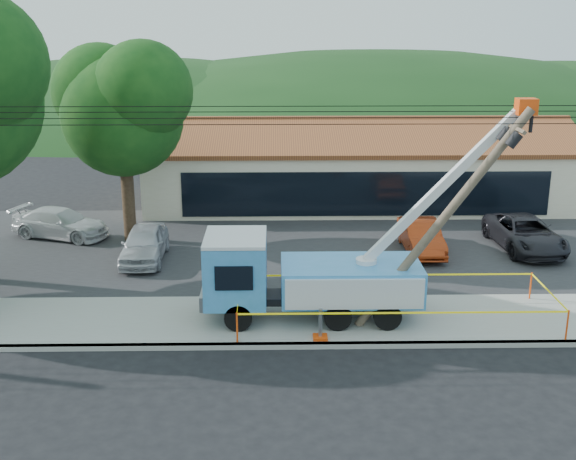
% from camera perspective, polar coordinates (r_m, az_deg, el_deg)
% --- Properties ---
extents(ground, '(120.00, 120.00, 0.00)m').
position_cam_1_polar(ground, '(20.78, 0.35, -11.86)').
color(ground, black).
rests_on(ground, ground).
extents(curb, '(60.00, 0.25, 0.15)m').
position_cam_1_polar(curb, '(22.61, 0.22, -9.13)').
color(curb, '#9B9A91').
rests_on(curb, ground).
extents(sidewalk, '(60.00, 4.00, 0.15)m').
position_cam_1_polar(sidewalk, '(24.34, 0.12, -7.16)').
color(sidewalk, '#9B9A91').
rests_on(sidewalk, ground).
extents(parking_lot, '(60.00, 12.00, 0.10)m').
position_cam_1_polar(parking_lot, '(31.81, -0.17, -1.32)').
color(parking_lot, '#28282B').
rests_on(parking_lot, ground).
extents(strip_mall, '(22.50, 8.53, 4.67)m').
position_cam_1_polar(strip_mall, '(39.30, 5.50, 4.91)').
color(strip_mall, beige).
rests_on(strip_mall, ground).
extents(tree_lot, '(6.30, 5.60, 8.94)m').
position_cam_1_polar(tree_lot, '(32.12, -12.99, 9.71)').
color(tree_lot, '#332316').
rests_on(tree_lot, ground).
extents(hill_west, '(78.40, 56.00, 28.00)m').
position_cam_1_polar(hill_west, '(75.31, -12.33, 8.90)').
color(hill_west, '#143613').
rests_on(hill_west, ground).
extents(hill_center, '(89.60, 64.00, 32.00)m').
position_cam_1_polar(hill_center, '(74.63, 7.10, 9.08)').
color(hill_center, '#143613').
rests_on(hill_center, ground).
extents(hill_east, '(72.80, 52.00, 26.00)m').
position_cam_1_polar(hill_east, '(79.93, 21.61, 8.55)').
color(hill_east, '#143613').
rests_on(hill_east, ground).
extents(utility_truck, '(10.47, 3.85, 7.29)m').
position_cam_1_polar(utility_truck, '(23.90, 1.43, -3.54)').
color(utility_truck, black).
rests_on(utility_truck, ground).
extents(leaning_pole, '(5.28, 1.63, 7.21)m').
position_cam_1_polar(leaning_pole, '(23.15, 12.69, 1.57)').
color(leaning_pole, brown).
rests_on(leaning_pole, ground).
extents(caution_tape, '(10.35, 3.41, 0.99)m').
position_cam_1_polar(caution_tape, '(24.27, 8.42, -5.36)').
color(caution_tape, '#FB480D').
rests_on(caution_tape, ground).
extents(car_silver, '(1.74, 4.21, 1.43)m').
position_cam_1_polar(car_silver, '(30.57, -11.20, -2.52)').
color(car_silver, '#B4B6BC').
rests_on(car_silver, ground).
extents(car_red, '(1.48, 4.13, 1.36)m').
position_cam_1_polar(car_red, '(31.56, 10.40, -1.86)').
color(car_red, '#A03010').
rests_on(car_red, ground).
extents(car_white, '(4.90, 3.22, 1.32)m').
position_cam_1_polar(car_white, '(34.61, -17.43, -0.69)').
color(car_white, silver).
rests_on(car_white, ground).
extents(car_dark, '(2.68, 5.19, 1.40)m').
position_cam_1_polar(car_dark, '(33.02, 18.10, -1.59)').
color(car_dark, black).
rests_on(car_dark, ground).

